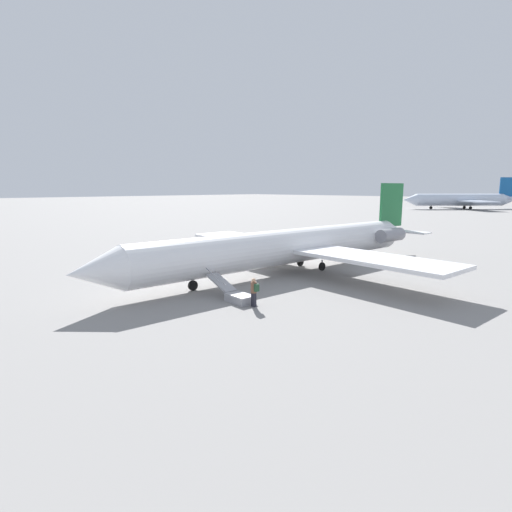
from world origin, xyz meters
name	(u,v)px	position (x,y,z in m)	size (l,w,h in m)	color
ground_plane	(288,273)	(0.00, 0.00, 0.00)	(600.00, 600.00, 0.00)	gray
airplane_main	(297,245)	(-1.05, 0.10, 2.23)	(35.08, 26.81, 7.45)	white
airplane_far_right	(462,200)	(-118.45, -23.85, 3.13)	(32.29, 30.63, 10.46)	silver
boarding_stairs	(236,295)	(8.79, 3.12, 0.39)	(1.38, 4.10, 1.81)	#99999E
passenger	(254,290)	(8.89, 4.82, 1.00)	(0.36, 0.55, 1.74)	#23232D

